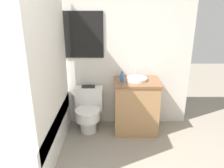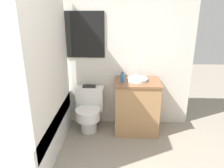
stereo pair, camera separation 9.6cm
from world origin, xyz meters
name	(u,v)px [view 1 (the left image)]	position (x,y,z in m)	size (l,w,h in m)	color
wall_back	(88,45)	(0.00, 2.20, 1.25)	(3.06, 0.07, 2.50)	silver
shower_area	(33,130)	(-0.66, 1.39, 0.31)	(0.70, 1.56, 1.98)	white
toilet	(88,110)	(-0.01, 1.93, 0.33)	(0.43, 0.48, 0.65)	white
vanity	(136,106)	(0.70, 1.92, 0.40)	(0.65, 0.48, 0.79)	#AD7F51
sink	(137,79)	(0.70, 1.94, 0.82)	(0.29, 0.32, 0.13)	white
soap_bottle	(122,77)	(0.48, 1.88, 0.86)	(0.06, 0.06, 0.15)	#2D6BB2
book_on_tank	(88,86)	(-0.01, 2.05, 0.66)	(0.19, 0.09, 0.02)	black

